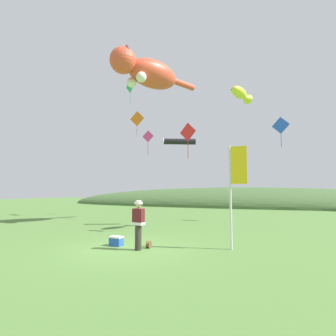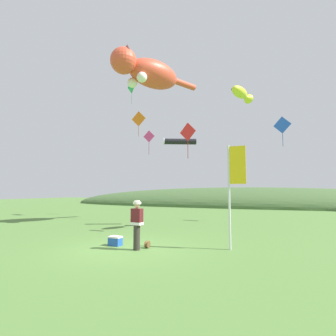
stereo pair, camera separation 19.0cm
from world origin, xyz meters
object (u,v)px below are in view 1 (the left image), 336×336
Objects in this scene: picnic_cooler at (116,241)px; kite_diamond_pink at (148,137)px; kite_spool at (149,244)px; kite_giant_cat at (147,72)px; festival_banner_pole at (235,181)px; kite_tube_streamer at (179,142)px; kite_fish_windsock at (241,94)px; festival_attendant at (138,223)px; kite_diamond_blue at (281,126)px; kite_diamond_orange at (137,119)px; kite_diamond_red at (188,132)px; kite_diamond_green at (130,85)px.

kite_diamond_pink is at bearing 108.05° from picnic_cooler.
kite_spool is 12.28m from kite_giant_cat.
kite_diamond_pink is (-0.68, 1.64, -4.05)m from kite_giant_cat.
festival_banner_pole is 7.16m from kite_tube_streamer.
kite_spool is at bearing -117.02° from kite_fish_windsock.
kite_diamond_blue is at bearing 64.66° from festival_attendant.
kite_diamond_blue is at bearing 66.64° from kite_fish_windsock.
kite_fish_windsock reaches higher than kite_diamond_blue.
kite_tube_streamer is at bearing -40.98° from kite_diamond_orange.
kite_fish_windsock is (-0.17, 4.75, 5.00)m from festival_banner_pole.
kite_fish_windsock is at bearing 37.48° from kite_diamond_red.
kite_diamond_blue is at bearing 3.82° from kite_diamond_green.
kite_tube_streamer reaches higher than festival_banner_pole.
kite_diamond_pink is (-2.63, 8.06, 5.89)m from picnic_cooler.
kite_giant_cat is 4.43m from kite_diamond_pink.
kite_diamond_blue reaches higher than festival_attendant.
festival_banner_pole is at bearing -42.72° from kite_diamond_green.
kite_diamond_blue reaches higher than kite_diamond_pink.
kite_giant_cat reaches higher than picnic_cooler.
kite_fish_windsock is 0.96× the size of kite_diamond_orange.
festival_attendant is at bearing -17.07° from picnic_cooler.
kite_diamond_orange reaches higher than picnic_cooler.
kite_fish_windsock is 10.94m from kite_diamond_green.
festival_attendant is 3.48× the size of picnic_cooler.
kite_fish_windsock is at bearing 92.11° from festival_banner_pole.
kite_spool is at bearing -62.46° from kite_giant_cat.
picnic_cooler is at bearing -176.30° from kite_spool.
festival_attendant is at bearing -115.26° from kite_spool.
kite_diamond_green reaches higher than festival_banner_pole.
festival_attendant is 9.47m from kite_fish_windsock.
festival_banner_pole is at bearing -45.06° from kite_diamond_pink.
kite_diamond_red is at bearing 65.51° from picnic_cooler.
kite_giant_cat is 6.75m from kite_fish_windsock.
kite_diamond_blue is 1.12× the size of kite_diamond_red.
festival_banner_pole is at bearing -101.42° from kite_diamond_blue.
kite_diamond_green is at bearing 137.28° from festival_banner_pole.
kite_diamond_green reaches higher than picnic_cooler.
kite_diamond_green is at bearing -89.99° from kite_diamond_orange.
kite_diamond_pink is 0.77× the size of kite_diamond_green.
kite_diamond_green is at bearing 123.87° from kite_spool.
kite_tube_streamer is at bearing 98.98° from kite_spool.
kite_diamond_orange is at bearing 119.02° from festival_attendant.
kite_tube_streamer is 1.12× the size of kite_diamond_pink.
kite_spool is (0.21, 0.44, -0.82)m from festival_attendant.
kite_tube_streamer is at bearing -30.68° from kite_diamond_pink.
kite_fish_windsock is at bearing -6.24° from kite_giant_cat.
kite_diamond_green is (-5.23, 9.90, 10.88)m from picnic_cooler.
kite_tube_streamer is at bearing 127.42° from festival_banner_pole.
kite_diamond_green is (-5.61, 3.63, 5.88)m from kite_tube_streamer.
picnic_cooler reaches higher than kite_spool.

